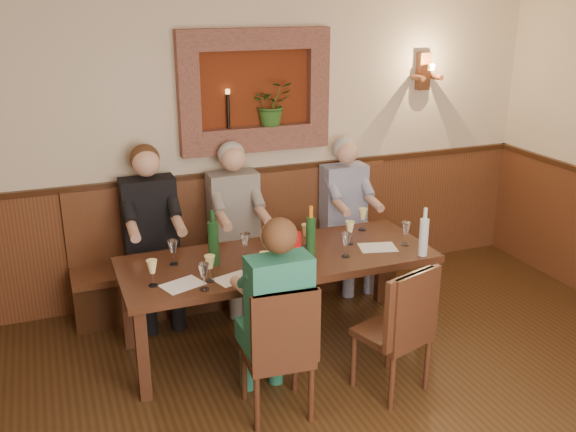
# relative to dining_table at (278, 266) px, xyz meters

# --- Properties ---
(room_shell) EXTENTS (6.04, 6.04, 2.82)m
(room_shell) POSITION_rel_dining_table_xyz_m (0.00, -1.85, 1.21)
(room_shell) COLOR beige
(room_shell) RESTS_ON ground
(wainscoting) EXTENTS (6.02, 6.02, 1.15)m
(wainscoting) POSITION_rel_dining_table_xyz_m (0.00, -1.85, -0.09)
(wainscoting) COLOR #582E19
(wainscoting) RESTS_ON ground
(wall_niche) EXTENTS (1.36, 0.30, 1.06)m
(wall_niche) POSITION_rel_dining_table_xyz_m (0.24, 1.09, 1.13)
(wall_niche) COLOR #61230D
(wall_niche) RESTS_ON ground
(wall_sconce) EXTENTS (0.25, 0.20, 0.35)m
(wall_sconce) POSITION_rel_dining_table_xyz_m (1.90, 1.08, 1.27)
(wall_sconce) COLOR #582E19
(wall_sconce) RESTS_ON ground
(dining_table) EXTENTS (2.40, 0.90, 0.75)m
(dining_table) POSITION_rel_dining_table_xyz_m (0.00, 0.00, 0.00)
(dining_table) COLOR #3A2011
(dining_table) RESTS_ON ground
(bench) EXTENTS (3.00, 0.45, 1.11)m
(bench) POSITION_rel_dining_table_xyz_m (0.00, 0.94, -0.35)
(bench) COLOR #381E0F
(bench) RESTS_ON ground
(chair_near_left) EXTENTS (0.46, 0.46, 0.96)m
(chair_near_left) POSITION_rel_dining_table_xyz_m (-0.32, -0.83, -0.40)
(chair_near_left) COLOR #3A2011
(chair_near_left) RESTS_ON ground
(chair_near_right) EXTENTS (0.53, 0.53, 0.96)m
(chair_near_right) POSITION_rel_dining_table_xyz_m (0.52, -0.88, -0.40)
(chair_near_right) COLOR #3A2011
(chair_near_right) RESTS_ON ground
(person_bench_left) EXTENTS (0.45, 0.55, 1.49)m
(person_bench_left) POSITION_rel_dining_table_xyz_m (-0.81, 0.84, -0.05)
(person_bench_left) COLOR black
(person_bench_left) RESTS_ON ground
(person_bench_mid) EXTENTS (0.44, 0.53, 1.46)m
(person_bench_mid) POSITION_rel_dining_table_xyz_m (-0.08, 0.84, -0.07)
(person_bench_mid) COLOR #615C58
(person_bench_mid) RESTS_ON ground
(person_bench_right) EXTENTS (0.41, 0.51, 1.41)m
(person_bench_right) POSITION_rel_dining_table_xyz_m (1.00, 0.84, -0.09)
(person_bench_right) COLOR navy
(person_bench_right) RESTS_ON ground
(person_chair_front) EXTENTS (0.41, 0.50, 1.39)m
(person_chair_front) POSITION_rel_dining_table_xyz_m (-0.32, -0.78, -0.10)
(person_chair_front) COLOR #1C5762
(person_chair_front) RESTS_ON ground
(spittoon_bucket) EXTENTS (0.24, 0.24, 0.23)m
(spittoon_bucket) POSITION_rel_dining_table_xyz_m (0.02, -0.14, 0.19)
(spittoon_bucket) COLOR red
(spittoon_bucket) RESTS_ON dining_table
(wine_bottle_green_a) EXTENTS (0.09, 0.09, 0.40)m
(wine_bottle_green_a) POSITION_rel_dining_table_xyz_m (0.24, -0.08, 0.24)
(wine_bottle_green_a) COLOR #19471E
(wine_bottle_green_a) RESTS_ON dining_table
(wine_bottle_green_b) EXTENTS (0.10, 0.10, 0.42)m
(wine_bottle_green_b) POSITION_rel_dining_table_xyz_m (-0.49, 0.04, 0.25)
(wine_bottle_green_b) COLOR #19471E
(wine_bottle_green_b) RESTS_ON dining_table
(water_bottle) EXTENTS (0.09, 0.09, 0.38)m
(water_bottle) POSITION_rel_dining_table_xyz_m (1.05, -0.37, 0.23)
(water_bottle) COLOR silver
(water_bottle) RESTS_ON dining_table
(tasting_sheet_a) EXTENTS (0.33, 0.28, 0.00)m
(tasting_sheet_a) POSITION_rel_dining_table_xyz_m (-0.79, -0.23, 0.08)
(tasting_sheet_a) COLOR white
(tasting_sheet_a) RESTS_ON dining_table
(tasting_sheet_b) EXTENTS (0.29, 0.24, 0.00)m
(tasting_sheet_b) POSITION_rel_dining_table_xyz_m (-0.05, -0.06, 0.08)
(tasting_sheet_b) COLOR white
(tasting_sheet_b) RESTS_ON dining_table
(tasting_sheet_c) EXTENTS (0.33, 0.27, 0.00)m
(tasting_sheet_c) POSITION_rel_dining_table_xyz_m (0.80, -0.11, 0.08)
(tasting_sheet_c) COLOR white
(tasting_sheet_c) RESTS_ON dining_table
(tasting_sheet_d) EXTENTS (0.30, 0.25, 0.00)m
(tasting_sheet_d) POSITION_rel_dining_table_xyz_m (-0.44, -0.27, 0.08)
(tasting_sheet_d) COLOR white
(tasting_sheet_d) RESTS_ON dining_table
(wine_glass_0) EXTENTS (0.08, 0.08, 0.19)m
(wine_glass_0) POSITION_rel_dining_table_xyz_m (-0.98, -0.17, 0.17)
(wine_glass_0) COLOR #FBF296
(wine_glass_0) RESTS_ON dining_table
(wine_glass_1) EXTENTS (0.08, 0.08, 0.19)m
(wine_glass_1) POSITION_rel_dining_table_xyz_m (-0.78, 0.14, 0.17)
(wine_glass_1) COLOR white
(wine_glass_1) RESTS_ON dining_table
(wine_glass_2) EXTENTS (0.08, 0.08, 0.19)m
(wine_glass_2) POSITION_rel_dining_table_xyz_m (-0.59, -0.24, 0.17)
(wine_glass_2) COLOR #FBF296
(wine_glass_2) RESTS_ON dining_table
(wine_glass_3) EXTENTS (0.08, 0.08, 0.19)m
(wine_glass_3) POSITION_rel_dining_table_xyz_m (-0.23, 0.08, 0.17)
(wine_glass_3) COLOR white
(wine_glass_3) RESTS_ON dining_table
(wine_glass_4) EXTENTS (0.08, 0.08, 0.19)m
(wine_glass_4) POSITION_rel_dining_table_xyz_m (-0.06, -0.10, 0.17)
(wine_glass_4) COLOR #FBF296
(wine_glass_4) RESTS_ON dining_table
(wine_glass_5) EXTENTS (0.08, 0.08, 0.19)m
(wine_glass_5) POSITION_rel_dining_table_xyz_m (0.27, 0.10, 0.17)
(wine_glass_5) COLOR #FBF296
(wine_glass_5) RESTS_ON dining_table
(wine_glass_6) EXTENTS (0.08, 0.08, 0.19)m
(wine_glass_6) POSITION_rel_dining_table_xyz_m (0.48, -0.19, 0.17)
(wine_glass_6) COLOR white
(wine_glass_6) RESTS_ON dining_table
(wine_glass_7) EXTENTS (0.08, 0.08, 0.19)m
(wine_glass_7) POSITION_rel_dining_table_xyz_m (0.63, 0.04, 0.17)
(wine_glass_7) COLOR #FBF296
(wine_glass_7) RESTS_ON dining_table
(wine_glass_8) EXTENTS (0.08, 0.08, 0.19)m
(wine_glass_8) POSITION_rel_dining_table_xyz_m (1.03, -0.14, 0.17)
(wine_glass_8) COLOR white
(wine_glass_8) RESTS_ON dining_table
(wine_glass_9) EXTENTS (0.08, 0.08, 0.19)m
(wine_glass_9) POSITION_rel_dining_table_xyz_m (-0.22, -0.32, 0.17)
(wine_glass_9) COLOR #FBF296
(wine_glass_9) RESTS_ON dining_table
(wine_glass_10) EXTENTS (0.08, 0.08, 0.19)m
(wine_glass_10) POSITION_rel_dining_table_xyz_m (-0.67, -0.36, 0.17)
(wine_glass_10) COLOR white
(wine_glass_10) RESTS_ON dining_table
(wine_glass_11) EXTENTS (0.08, 0.08, 0.19)m
(wine_glass_11) POSITION_rel_dining_table_xyz_m (0.87, 0.29, 0.17)
(wine_glass_11) COLOR #FBF296
(wine_glass_11) RESTS_ON dining_table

